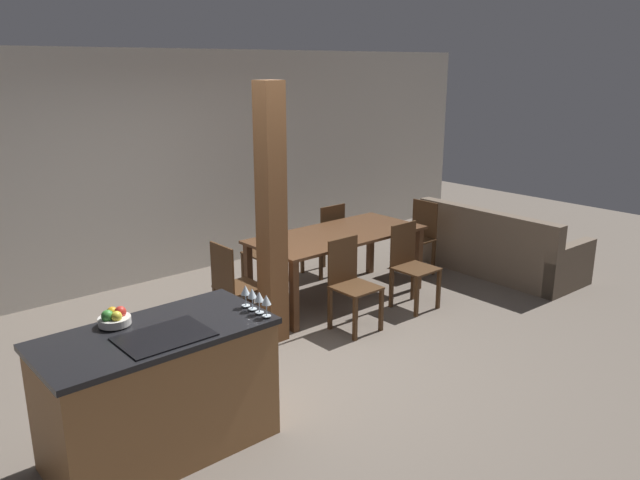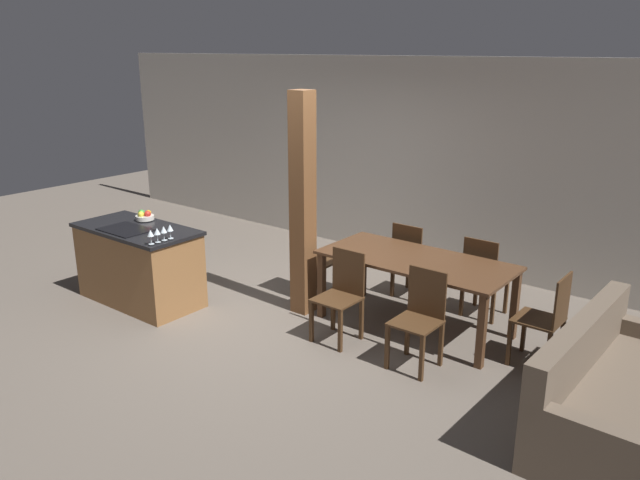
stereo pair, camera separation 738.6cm
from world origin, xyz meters
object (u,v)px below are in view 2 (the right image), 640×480
Objects in this scene: dining_table at (416,267)px; wine_glass_far at (164,230)px; dining_chair_foot_end at (546,318)px; dining_chair_near_right at (420,317)px; couch at (618,398)px; dining_chair_far_left at (411,259)px; fruit_bowl at (145,216)px; wine_glass_near at (150,234)px; wine_glass_end at (170,228)px; dining_chair_far_right at (483,275)px; dining_chair_head_end at (313,258)px; wine_glass_middle at (157,232)px; kitchen_island at (139,264)px; timber_post at (303,206)px; dining_chair_near_left at (341,294)px.

wine_glass_far is at bearing -145.60° from dining_table.
wine_glass_far is at bearing -67.24° from dining_chair_foot_end.
couch is at bearing 0.69° from dining_chair_near_right.
fruit_bowl is at bearing 34.95° from dining_chair_far_left.
wine_glass_near is 0.08× the size of dining_table.
wine_glass_end is (0.00, 0.08, 0.00)m from wine_glass_far.
dining_table is 0.83m from dining_chair_far_left.
dining_chair_far_left and dining_chair_far_right have the same top height.
couch is (1.70, 0.02, -0.20)m from dining_chair_near_right.
couch reaches higher than dining_table.
dining_chair_head_end is at bearing -90.00° from dining_chair_foot_end.
dining_table is (2.14, 1.47, -0.34)m from wine_glass_far.
wine_glass_near is at bearing -90.00° from wine_glass_middle.
wine_glass_far is 0.08m from wine_glass_end.
wine_glass_near is 3.50m from dining_chair_far_right.
wine_glass_middle and wine_glass_end have the same top height.
dining_chair_far_left is at bearing 40.25° from kitchen_island.
dining_chair_far_left is (-0.88, 1.36, 0.00)m from dining_chair_near_right.
fruit_bowl is at bearing -158.77° from timber_post.
wine_glass_middle is 3.45m from dining_chair_far_right.
dining_chair_far_left reaches higher than couch.
dining_chair_far_right is 2.17m from couch.
wine_glass_far is 0.17× the size of dining_chair_head_end.
wine_glass_far reaches higher than kitchen_island.
wine_glass_end is 1.91m from dining_chair_near_left.
dining_chair_head_end is (1.62, 1.09, -0.46)m from fruit_bowl.
couch is at bearing 10.68° from wine_glass_far.
kitchen_island is 9.78× the size of wine_glass_far.
fruit_bowl is at bearing -170.76° from dining_chair_near_left.
fruit_bowl is 2.01m from dining_chair_head_end.
timber_post reaches higher than dining_chair_far_left.
dining_chair_foot_end is at bearing 22.76° from wine_glass_far.
dining_table is 2.18× the size of dining_chair_far_left.
dining_chair_near_left is 1.00× the size of dining_chair_near_right.
couch is (3.50, -0.66, -0.20)m from dining_chair_head_end.
dining_chair_far_right is at bearing 31.68° from kitchen_island.
wine_glass_middle is at bearing 90.00° from wine_glass_near.
wine_glass_end is 2.57m from dining_table.
wine_glass_near is 0.17× the size of dining_chair_foot_end.
wine_glass_end is 0.17× the size of dining_chair_far_left.
wine_glass_middle is 0.17× the size of dining_chair_head_end.
wine_glass_middle is at bearing 153.06° from dining_chair_head_end.
dining_chair_far_left is at bearing -53.37° from dining_chair_head_end.
wine_glass_middle is at bearing -152.90° from dining_chair_near_left.
timber_post is at bearing 55.72° from dining_chair_far_left.
wine_glass_end reaches higher than dining_chair_far_right.
dining_chair_near_left is 1.92m from dining_chair_foot_end.
kitchen_island is at bearing 40.25° from dining_chair_far_left.
wine_glass_end reaches higher than fruit_bowl.
fruit_bowl is 1.38× the size of wine_glass_middle.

